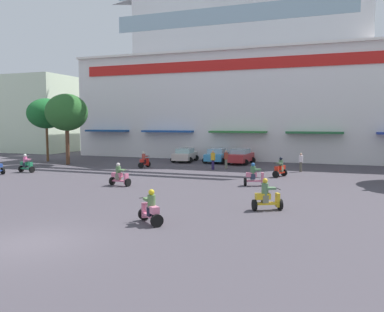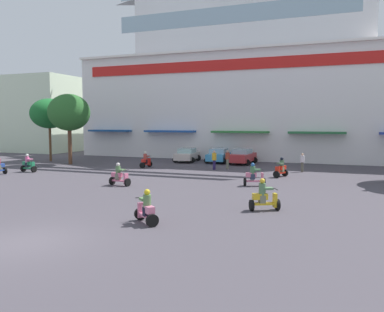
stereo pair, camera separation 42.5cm
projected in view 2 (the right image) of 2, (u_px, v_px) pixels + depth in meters
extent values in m
plane|color=#48434A|center=(175.00, 185.00, 25.55)|extent=(128.00, 128.00, 0.00)
cube|color=white|center=(251.00, 108.00, 45.97)|extent=(39.37, 11.01, 11.58)
cube|color=white|center=(253.00, 24.00, 45.63)|extent=(25.84, 9.91, 7.98)
cube|color=red|center=(240.00, 64.00, 40.42)|extent=(36.22, 0.12, 1.13)
cube|color=white|center=(240.00, 48.00, 40.24)|extent=(39.37, 0.70, 0.24)
cube|color=navy|center=(110.00, 131.00, 46.13)|extent=(5.36, 1.10, 0.20)
cube|color=#204D9C|center=(170.00, 131.00, 43.36)|extent=(5.90, 1.10, 0.20)
cube|color=#2D7335|center=(240.00, 132.00, 40.52)|extent=(5.99, 1.10, 0.20)
cube|color=#28683C|center=(317.00, 133.00, 37.80)|extent=(5.38, 1.10, 0.20)
cube|color=#99B7C6|center=(229.00, 15.00, 36.00)|extent=(22.74, 0.08, 1.60)
cube|color=silver|center=(40.00, 114.00, 54.89)|extent=(10.83, 8.12, 10.33)
cylinder|color=brown|center=(70.00, 146.00, 37.92)|extent=(0.37, 0.37, 3.64)
ellipsoid|color=#2A6129|center=(69.00, 112.00, 37.64)|extent=(4.00, 3.99, 3.54)
cylinder|color=brown|center=(50.00, 144.00, 40.96)|extent=(0.25, 0.25, 3.69)
ellipsoid|color=#1D652B|center=(49.00, 113.00, 40.69)|extent=(3.72, 4.09, 3.11)
cube|color=beige|center=(187.00, 156.00, 40.58)|extent=(2.13, 4.19, 0.67)
cube|color=#96BBBD|center=(187.00, 150.00, 40.53)|extent=(1.69, 2.15, 0.46)
cylinder|color=black|center=(183.00, 158.00, 42.04)|extent=(0.61, 0.22, 0.60)
cylinder|color=black|center=(198.00, 158.00, 41.58)|extent=(0.61, 0.22, 0.60)
cylinder|color=black|center=(175.00, 160.00, 39.63)|extent=(0.61, 0.22, 0.60)
cylinder|color=black|center=(192.00, 160.00, 39.18)|extent=(0.61, 0.22, 0.60)
cube|color=#3C97D0|center=(219.00, 157.00, 39.65)|extent=(2.02, 3.91, 0.67)
cube|color=#8FB2C6|center=(219.00, 151.00, 39.60)|extent=(1.65, 2.00, 0.48)
cylinder|color=black|center=(213.00, 158.00, 41.07)|extent=(0.61, 0.20, 0.60)
cylinder|color=black|center=(229.00, 159.00, 40.54)|extent=(0.61, 0.20, 0.60)
cylinder|color=black|center=(207.00, 160.00, 38.82)|extent=(0.61, 0.20, 0.60)
cylinder|color=black|center=(225.00, 161.00, 38.30)|extent=(0.61, 0.20, 0.60)
cube|color=#B52D32|center=(242.00, 157.00, 38.35)|extent=(2.03, 4.13, 0.76)
cube|color=#8EB2C1|center=(242.00, 151.00, 38.30)|extent=(1.64, 2.11, 0.47)
cylinder|color=black|center=(238.00, 159.00, 39.87)|extent=(0.61, 0.21, 0.60)
cylinder|color=black|center=(254.00, 160.00, 39.14)|extent=(0.61, 0.21, 0.60)
cylinder|color=black|center=(230.00, 162.00, 37.63)|extent=(0.61, 0.21, 0.60)
cylinder|color=black|center=(247.00, 163.00, 36.89)|extent=(0.61, 0.21, 0.60)
cylinder|color=black|center=(150.00, 164.00, 36.03)|extent=(0.53, 0.16, 0.52)
cylinder|color=black|center=(142.00, 165.00, 34.84)|extent=(0.53, 0.16, 0.52)
cube|color=red|center=(146.00, 164.00, 35.43)|extent=(0.33, 1.15, 0.10)
cube|color=red|center=(145.00, 160.00, 35.19)|extent=(0.33, 0.74, 0.28)
cube|color=red|center=(149.00, 162.00, 35.89)|extent=(0.33, 0.15, 0.65)
cylinder|color=black|center=(149.00, 156.00, 35.87)|extent=(0.52, 0.06, 0.04)
cube|color=black|center=(145.00, 162.00, 35.29)|extent=(0.33, 0.29, 0.36)
cylinder|color=#A34036|center=(145.00, 157.00, 35.26)|extent=(0.33, 0.33, 0.53)
sphere|color=silver|center=(145.00, 153.00, 35.22)|extent=(0.25, 0.25, 0.25)
cube|color=#A34036|center=(147.00, 156.00, 35.51)|extent=(0.36, 0.45, 0.10)
cylinder|color=black|center=(128.00, 182.00, 25.09)|extent=(0.22, 0.54, 0.52)
cylinder|color=black|center=(112.00, 181.00, 25.73)|extent=(0.22, 0.54, 0.52)
cube|color=pink|center=(120.00, 181.00, 25.41)|extent=(1.16, 0.45, 0.10)
cube|color=pink|center=(117.00, 175.00, 25.49)|extent=(0.76, 0.41, 0.28)
cube|color=pink|center=(126.00, 179.00, 25.13)|extent=(0.19, 0.34, 0.68)
cylinder|color=black|center=(126.00, 170.00, 25.07)|extent=(0.12, 0.52, 0.04)
cube|color=#71695B|center=(118.00, 177.00, 25.45)|extent=(0.33, 0.36, 0.36)
cylinder|color=#567A4C|center=(118.00, 170.00, 25.41)|extent=(0.37, 0.37, 0.50)
sphere|color=silver|center=(118.00, 165.00, 25.38)|extent=(0.25, 0.25, 0.25)
cube|color=#567A4C|center=(121.00, 170.00, 25.27)|extent=(0.49, 0.40, 0.10)
cylinder|color=black|center=(5.00, 171.00, 31.06)|extent=(0.54, 0.28, 0.52)
cube|color=#2C4FA6|center=(0.00, 165.00, 30.70)|extent=(0.48, 0.76, 0.28)
cylinder|color=black|center=(140.00, 214.00, 16.54)|extent=(0.45, 0.49, 0.52)
cylinder|color=black|center=(152.00, 221.00, 15.38)|extent=(0.45, 0.49, 0.52)
cube|color=pink|center=(146.00, 216.00, 15.95)|extent=(1.06, 0.97, 0.10)
cube|color=pink|center=(148.00, 209.00, 15.72)|extent=(0.75, 0.71, 0.28)
cube|color=pink|center=(141.00, 210.00, 16.40)|extent=(0.32, 0.33, 0.63)
cylinder|color=black|center=(141.00, 197.00, 16.38)|extent=(0.37, 0.42, 0.04)
cube|color=#1C1C2F|center=(147.00, 211.00, 15.82)|extent=(0.42, 0.43, 0.36)
cylinder|color=#547A48|center=(147.00, 201.00, 15.78)|extent=(0.45, 0.45, 0.50)
sphere|color=gold|center=(147.00, 192.00, 15.75)|extent=(0.25, 0.25, 0.25)
cube|color=#547A48|center=(145.00, 199.00, 16.03)|extent=(0.56, 0.55, 0.10)
cylinder|color=black|center=(276.00, 174.00, 28.82)|extent=(0.54, 0.32, 0.52)
cylinder|color=black|center=(285.00, 173.00, 29.77)|extent=(0.54, 0.32, 0.52)
cube|color=red|center=(281.00, 173.00, 29.29)|extent=(0.66, 1.15, 0.10)
cube|color=red|center=(282.00, 168.00, 29.43)|extent=(0.53, 0.77, 0.28)
cube|color=red|center=(277.00, 171.00, 28.90)|extent=(0.35, 0.24, 0.68)
cylinder|color=black|center=(277.00, 164.00, 28.83)|extent=(0.50, 0.22, 0.04)
cube|color=#6F7252|center=(282.00, 169.00, 29.36)|extent=(0.40, 0.38, 0.36)
cylinder|color=#4D6B4D|center=(282.00, 164.00, 29.33)|extent=(0.41, 0.41, 0.50)
sphere|color=black|center=(282.00, 159.00, 29.29)|extent=(0.25, 0.25, 0.25)
cube|color=#4D6B4D|center=(280.00, 164.00, 29.11)|extent=(0.47, 0.53, 0.10)
cylinder|color=black|center=(264.00, 182.00, 25.21)|extent=(0.30, 0.54, 0.52)
cylinder|color=black|center=(245.00, 182.00, 25.26)|extent=(0.30, 0.54, 0.52)
cube|color=#D66D8B|center=(254.00, 181.00, 25.23)|extent=(1.11, 0.61, 0.10)
cube|color=#D66D8B|center=(251.00, 175.00, 25.21)|extent=(0.75, 0.50, 0.28)
cube|color=#D66D8B|center=(262.00, 178.00, 25.19)|extent=(0.23, 0.35, 0.71)
cylinder|color=black|center=(263.00, 170.00, 25.14)|extent=(0.20, 0.50, 0.04)
cube|color=#2A3347|center=(253.00, 177.00, 25.21)|extent=(0.37, 0.39, 0.36)
cylinder|color=#44724A|center=(253.00, 170.00, 25.17)|extent=(0.41, 0.41, 0.49)
sphere|color=#265C9C|center=(253.00, 165.00, 25.14)|extent=(0.25, 0.25, 0.25)
cube|color=#44724A|center=(257.00, 170.00, 25.16)|extent=(0.53, 0.46, 0.10)
cylinder|color=black|center=(34.00, 169.00, 32.00)|extent=(0.17, 0.53, 0.52)
cylinder|color=black|center=(23.00, 169.00, 32.48)|extent=(0.17, 0.53, 0.52)
cube|color=#228051|center=(29.00, 168.00, 32.24)|extent=(1.04, 0.34, 0.10)
cube|color=#228051|center=(27.00, 163.00, 32.29)|extent=(0.67, 0.34, 0.28)
cube|color=#228051|center=(33.00, 166.00, 32.03)|extent=(0.16, 0.33, 0.70)
cylinder|color=black|center=(33.00, 159.00, 31.97)|extent=(0.06, 0.52, 0.04)
cube|color=#1D2630|center=(27.00, 165.00, 32.26)|extent=(0.30, 0.33, 0.36)
cylinder|color=pink|center=(27.00, 160.00, 32.22)|extent=(0.34, 0.34, 0.50)
sphere|color=silver|center=(27.00, 155.00, 32.19)|extent=(0.25, 0.25, 0.25)
cube|color=pink|center=(30.00, 159.00, 32.11)|extent=(0.46, 0.36, 0.10)
cylinder|color=black|center=(277.00, 205.00, 18.35)|extent=(0.37, 0.53, 0.52)
cylinder|color=black|center=(252.00, 205.00, 18.21)|extent=(0.37, 0.53, 0.52)
cube|color=gold|center=(265.00, 204.00, 18.27)|extent=(1.10, 0.76, 0.10)
cube|color=gold|center=(260.00, 196.00, 18.22)|extent=(0.76, 0.59, 0.28)
cube|color=gold|center=(275.00, 200.00, 18.32)|extent=(0.27, 0.35, 0.65)
cylinder|color=black|center=(276.00, 189.00, 18.27)|extent=(0.27, 0.48, 0.04)
cube|color=#727359|center=(262.00, 199.00, 18.24)|extent=(0.40, 0.41, 0.36)
cylinder|color=#527751|center=(262.00, 189.00, 18.20)|extent=(0.43, 0.43, 0.56)
sphere|color=gold|center=(262.00, 181.00, 18.16)|extent=(0.25, 0.25, 0.25)
cube|color=#527751|center=(268.00, 189.00, 18.23)|extent=(0.55, 0.51, 0.10)
cylinder|color=#575245|center=(302.00, 167.00, 32.17)|extent=(0.24, 0.24, 0.82)
cylinder|color=silver|center=(302.00, 159.00, 32.11)|extent=(0.39, 0.39, 0.55)
sphere|color=tan|center=(302.00, 154.00, 32.08)|extent=(0.20, 0.20, 0.20)
cylinder|color=slate|center=(227.00, 164.00, 34.42)|extent=(0.30, 0.30, 0.85)
cylinder|color=#9A3A2B|center=(228.00, 156.00, 34.36)|extent=(0.49, 0.49, 0.58)
sphere|color=tan|center=(228.00, 151.00, 34.32)|extent=(0.21, 0.21, 0.21)
cylinder|color=#271C4C|center=(214.00, 165.00, 33.79)|extent=(0.28, 0.28, 0.83)
cylinder|color=gold|center=(214.00, 157.00, 33.73)|extent=(0.45, 0.45, 0.63)
sphere|color=tan|center=(214.00, 152.00, 33.69)|extent=(0.20, 0.20, 0.20)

